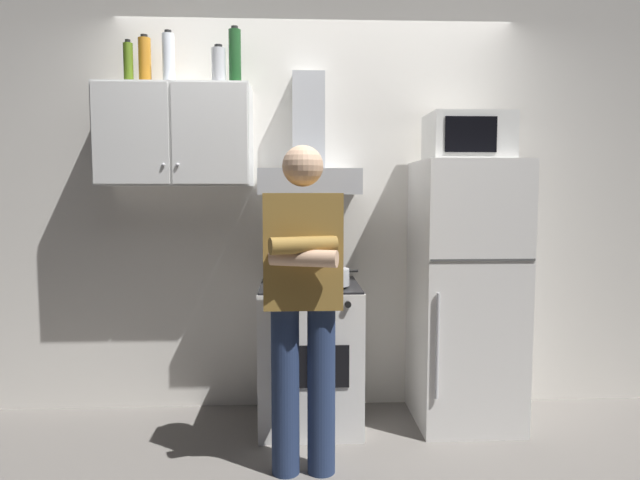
# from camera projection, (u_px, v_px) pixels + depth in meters

# --- Properties ---
(ground_plane) EXTENTS (7.00, 7.00, 0.00)m
(ground_plane) POSITION_uv_depth(u_px,v_px,m) (320.00, 441.00, 3.16)
(ground_plane) COLOR slate
(back_wall_tiled) EXTENTS (4.80, 0.10, 2.70)m
(back_wall_tiled) POSITION_uv_depth(u_px,v_px,m) (316.00, 202.00, 3.64)
(back_wall_tiled) COLOR silver
(back_wall_tiled) RESTS_ON ground_plane
(upper_cabinet) EXTENTS (0.90, 0.37, 0.60)m
(upper_cabinet) POSITION_uv_depth(u_px,v_px,m) (176.00, 136.00, 3.34)
(upper_cabinet) COLOR silver
(stove_oven) EXTENTS (0.60, 0.62, 0.87)m
(stove_oven) POSITION_uv_depth(u_px,v_px,m) (310.00, 354.00, 3.37)
(stove_oven) COLOR white
(stove_oven) RESTS_ON ground_plane
(range_hood) EXTENTS (0.60, 0.44, 0.75)m
(range_hood) POSITION_uv_depth(u_px,v_px,m) (309.00, 162.00, 3.39)
(range_hood) COLOR #B7BABF
(refrigerator) EXTENTS (0.60, 0.62, 1.60)m
(refrigerator) POSITION_uv_depth(u_px,v_px,m) (465.00, 293.00, 3.38)
(refrigerator) COLOR white
(refrigerator) RESTS_ON ground_plane
(microwave) EXTENTS (0.48, 0.37, 0.28)m
(microwave) POSITION_uv_depth(u_px,v_px,m) (468.00, 137.00, 3.32)
(microwave) COLOR silver
(microwave) RESTS_ON refrigerator
(person_standing) EXTENTS (0.38, 0.33, 1.64)m
(person_standing) POSITION_uv_depth(u_px,v_px,m) (303.00, 297.00, 2.72)
(person_standing) COLOR navy
(person_standing) RESTS_ON ground_plane
(cooking_pot) EXTENTS (0.29, 0.19, 0.10)m
(cooking_pot) POSITION_uv_depth(u_px,v_px,m) (333.00, 277.00, 3.21)
(cooking_pot) COLOR #B7BABF
(cooking_pot) RESTS_ON stove_oven
(bottle_vodka_clear) EXTENTS (0.07, 0.07, 0.31)m
(bottle_vodka_clear) POSITION_uv_depth(u_px,v_px,m) (169.00, 59.00, 3.28)
(bottle_vodka_clear) COLOR silver
(bottle_vodka_clear) RESTS_ON upper_cabinet
(bottle_olive_oil) EXTENTS (0.06, 0.06, 0.26)m
(bottle_olive_oil) POSITION_uv_depth(u_px,v_px,m) (128.00, 63.00, 3.28)
(bottle_olive_oil) COLOR #4C6B19
(bottle_olive_oil) RESTS_ON upper_cabinet
(bottle_liquor_amber) EXTENTS (0.07, 0.07, 0.30)m
(bottle_liquor_amber) POSITION_uv_depth(u_px,v_px,m) (145.00, 62.00, 3.32)
(bottle_liquor_amber) COLOR #B7721E
(bottle_liquor_amber) RESTS_ON upper_cabinet
(bottle_canister_steel) EXTENTS (0.08, 0.08, 0.23)m
(bottle_canister_steel) POSITION_uv_depth(u_px,v_px,m) (219.00, 66.00, 3.29)
(bottle_canister_steel) COLOR #B2B5BA
(bottle_canister_steel) RESTS_ON upper_cabinet
(bottle_wine_green) EXTENTS (0.07, 0.07, 0.35)m
(bottle_wine_green) POSITION_uv_depth(u_px,v_px,m) (235.00, 57.00, 3.32)
(bottle_wine_green) COLOR #19471E
(bottle_wine_green) RESTS_ON upper_cabinet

